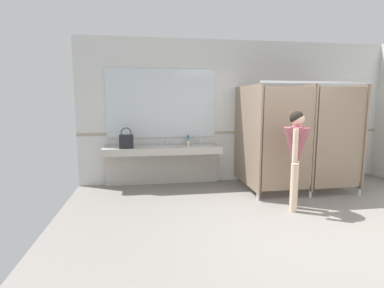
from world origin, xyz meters
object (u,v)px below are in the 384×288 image
Objects in this scene: person_standing at (296,149)px; paper_cup at (188,143)px; soap_dispenser at (188,141)px; handbag at (126,141)px.

person_standing reaches higher than paper_cup.
paper_cup is (-0.02, -0.19, -0.03)m from soap_dispenser.
person_standing reaches higher than soap_dispenser.
handbag is at bearing 150.55° from person_standing.
person_standing is at bearing -47.86° from paper_cup.
paper_cup is at bearing 4.94° from handbag.
soap_dispenser is (-1.43, 1.80, -0.07)m from person_standing.
soap_dispenser reaches higher than paper_cup.
handbag reaches higher than soap_dispenser.
handbag is at bearing -175.06° from paper_cup.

